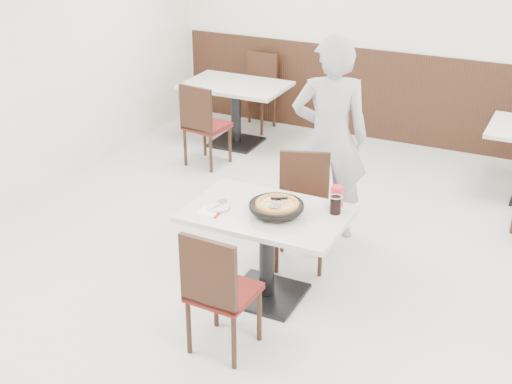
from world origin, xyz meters
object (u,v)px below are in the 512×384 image
at_px(chair_near, 224,289).
at_px(bg_table_left, 236,114).
at_px(main_table, 267,255).
at_px(diner_person, 330,139).
at_px(pizza_pan, 276,209).
at_px(pizza, 277,206).
at_px(chair_far, 301,213).
at_px(cola_glass, 336,205).
at_px(red_cup, 337,196).
at_px(bg_chair_left_far, 255,93).
at_px(bg_chair_left_near, 207,124).
at_px(side_plate, 218,207).

bearing_deg(chair_near, bg_table_left, 118.67).
xyz_separation_m(main_table, diner_person, (0.05, 1.20, 0.55)).
distance_m(pizza_pan, pizza, 0.03).
height_order(chair_near, chair_far, same).
bearing_deg(pizza, chair_near, -96.11).
xyz_separation_m(pizza_pan, cola_glass, (0.39, 0.21, 0.02)).
bearing_deg(diner_person, main_table, 63.74).
height_order(chair_far, red_cup, chair_far).
bearing_deg(chair_near, bg_chair_left_far, 115.68).
relative_size(cola_glass, red_cup, 0.81).
bearing_deg(main_table, bg_chair_left_far, 117.05).
bearing_deg(main_table, chair_far, 85.87).
bearing_deg(main_table, cola_glass, 22.35).
bearing_deg(diner_person, bg_chair_left_far, -75.30).
distance_m(cola_glass, bg_chair_left_far, 3.98).
bearing_deg(red_cup, bg_chair_left_near, 139.45).
bearing_deg(cola_glass, bg_chair_left_far, 124.37).
distance_m(cola_glass, red_cup, 0.12).
bearing_deg(red_cup, cola_glass, -74.74).
bearing_deg(bg_chair_left_near, cola_glass, -33.85).
bearing_deg(bg_table_left, pizza, -57.61).
relative_size(cola_glass, bg_table_left, 0.11).
distance_m(main_table, pizza, 0.44).
bearing_deg(main_table, bg_table_left, 121.23).
relative_size(side_plate, cola_glass, 1.32).
bearing_deg(pizza, chair_far, 93.64).
xyz_separation_m(main_table, pizza_pan, (0.08, -0.02, 0.42)).
bearing_deg(bg_table_left, bg_chair_left_far, 91.84).
bearing_deg(pizza_pan, main_table, 168.10).
relative_size(pizza, bg_chair_left_near, 0.35).
distance_m(main_table, cola_glass, 0.67).
bearing_deg(chair_near, bg_chair_left_near, 123.90).
bearing_deg(cola_glass, bg_table_left, 129.48).
xyz_separation_m(side_plate, red_cup, (0.79, 0.42, 0.07)).
height_order(pizza_pan, bg_table_left, pizza_pan).
height_order(red_cup, bg_table_left, red_cup).
height_order(pizza_pan, red_cup, red_cup).
height_order(main_table, bg_chair_left_far, bg_chair_left_far).
bearing_deg(red_cup, main_table, -144.46).
bearing_deg(side_plate, chair_near, -58.99).
xyz_separation_m(cola_glass, red_cup, (-0.03, 0.12, 0.02)).
distance_m(bg_chair_left_near, bg_chair_left_far, 1.28).
relative_size(main_table, pizza, 3.57).
relative_size(pizza_pan, bg_table_left, 0.29).
height_order(cola_glass, bg_table_left, cola_glass).
relative_size(side_plate, bg_table_left, 0.14).
xyz_separation_m(pizza, bg_chair_left_near, (-1.83, 2.18, -0.34)).
relative_size(pizza, diner_person, 0.18).
bearing_deg(red_cup, chair_near, -112.96).
xyz_separation_m(side_plate, cola_glass, (0.82, 0.31, 0.06)).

